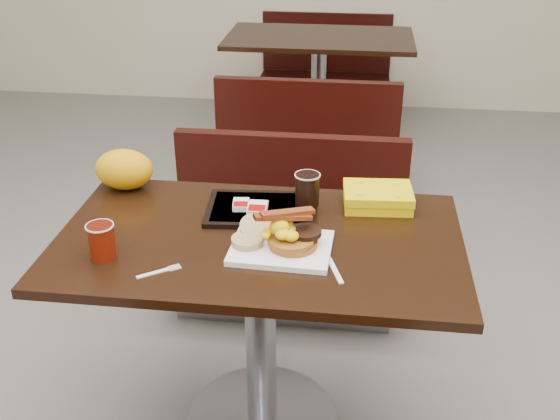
# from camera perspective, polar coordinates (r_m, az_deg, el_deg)

# --- Properties ---
(table_near) EXTENTS (1.20, 0.70, 0.75)m
(table_near) POSITION_cam_1_polar(r_m,az_deg,el_deg) (2.16, -1.67, -10.97)
(table_near) COLOR black
(table_near) RESTS_ON floor
(bench_near_n) EXTENTS (1.00, 0.46, 0.72)m
(bench_near_n) POSITION_cam_1_polar(r_m,az_deg,el_deg) (2.75, 0.49, -2.12)
(bench_near_n) COLOR black
(bench_near_n) RESTS_ON floor
(table_far) EXTENTS (1.20, 0.70, 0.75)m
(table_far) POSITION_cam_1_polar(r_m,az_deg,el_deg) (4.49, 3.32, 10.14)
(table_far) COLOR black
(table_far) RESTS_ON floor
(bench_far_s) EXTENTS (1.00, 0.46, 0.72)m
(bench_far_s) POSITION_cam_1_polar(r_m,az_deg,el_deg) (3.83, 2.56, 6.79)
(bench_far_s) COLOR black
(bench_far_s) RESTS_ON floor
(bench_far_n) EXTENTS (1.00, 0.46, 0.72)m
(bench_far_n) POSITION_cam_1_polar(r_m,az_deg,el_deg) (5.16, 3.88, 12.30)
(bench_far_n) COLOR black
(bench_far_n) RESTS_ON floor
(platter) EXTENTS (0.29, 0.23, 0.02)m
(platter) POSITION_cam_1_polar(r_m,az_deg,el_deg) (1.88, 0.11, -3.30)
(platter) COLOR white
(platter) RESTS_ON table_near
(pancake_stack) EXTENTS (0.16, 0.16, 0.03)m
(pancake_stack) POSITION_cam_1_polar(r_m,az_deg,el_deg) (1.87, 1.15, -2.72)
(pancake_stack) COLOR #995219
(pancake_stack) RESTS_ON platter
(sausage_patty) EXTENTS (0.10, 0.10, 0.01)m
(sausage_patty) POSITION_cam_1_polar(r_m,az_deg,el_deg) (1.87, 2.27, -1.92)
(sausage_patty) COLOR black
(sausage_patty) RESTS_ON pancake_stack
(scrambled_eggs) EXTENTS (0.11, 0.10, 0.05)m
(scrambled_eggs) POSITION_cam_1_polar(r_m,az_deg,el_deg) (1.85, -0.04, -1.58)
(scrambled_eggs) COLOR #FAC105
(scrambled_eggs) RESTS_ON pancake_stack
(bacon_strips) EXTENTS (0.18, 0.13, 0.01)m
(bacon_strips) POSITION_cam_1_polar(r_m,az_deg,el_deg) (1.84, 0.25, -0.51)
(bacon_strips) COLOR #490905
(bacon_strips) RESTS_ON scrambled_eggs
(muffin_bottom) EXTENTS (0.10, 0.10, 0.02)m
(muffin_bottom) POSITION_cam_1_polar(r_m,az_deg,el_deg) (1.88, -2.86, -2.69)
(muffin_bottom) COLOR tan
(muffin_bottom) RESTS_ON platter
(muffin_top) EXTENTS (0.11, 0.11, 0.05)m
(muffin_top) POSITION_cam_1_polar(r_m,az_deg,el_deg) (1.92, -2.11, -1.50)
(muffin_top) COLOR tan
(muffin_top) RESTS_ON platter
(coffee_cup_near) EXTENTS (0.09, 0.09, 0.10)m
(coffee_cup_near) POSITION_cam_1_polar(r_m,az_deg,el_deg) (1.89, -15.19, -2.63)
(coffee_cup_near) COLOR #931605
(coffee_cup_near) RESTS_ON table_near
(fork) EXTENTS (0.11, 0.09, 0.00)m
(fork) POSITION_cam_1_polar(r_m,az_deg,el_deg) (1.81, -10.98, -5.41)
(fork) COLOR white
(fork) RESTS_ON table_near
(knife) EXTENTS (0.06, 0.16, 0.00)m
(knife) POSITION_cam_1_polar(r_m,az_deg,el_deg) (1.81, 4.63, -4.95)
(knife) COLOR white
(knife) RESTS_ON table_near
(condiment_syrup) EXTENTS (0.05, 0.04, 0.01)m
(condiment_syrup) POSITION_cam_1_polar(r_m,az_deg,el_deg) (1.93, -1.53, -2.57)
(condiment_syrup) COLOR #B26607
(condiment_syrup) RESTS_ON table_near
(condiment_ketchup) EXTENTS (0.04, 0.04, 0.01)m
(condiment_ketchup) POSITION_cam_1_polar(r_m,az_deg,el_deg) (2.07, -5.70, -0.53)
(condiment_ketchup) COLOR #8C0504
(condiment_ketchup) RESTS_ON table_near
(tray) EXTENTS (0.36, 0.27, 0.02)m
(tray) POSITION_cam_1_polar(r_m,az_deg,el_deg) (2.09, -1.67, 0.08)
(tray) COLOR black
(tray) RESTS_ON table_near
(hashbrown_sleeve_left) EXTENTS (0.06, 0.07, 0.02)m
(hashbrown_sleeve_left) POSITION_cam_1_polar(r_m,az_deg,el_deg) (2.08, -3.40, 0.47)
(hashbrown_sleeve_left) COLOR silver
(hashbrown_sleeve_left) RESTS_ON tray
(hashbrown_sleeve_right) EXTENTS (0.06, 0.08, 0.02)m
(hashbrown_sleeve_right) POSITION_cam_1_polar(r_m,az_deg,el_deg) (2.05, -1.96, 0.12)
(hashbrown_sleeve_right) COLOR silver
(hashbrown_sleeve_right) RESTS_ON tray
(coffee_cup_far) EXTENTS (0.09, 0.09, 0.10)m
(coffee_cup_far) POSITION_cam_1_polar(r_m,az_deg,el_deg) (2.08, 2.37, 1.78)
(coffee_cup_far) COLOR black
(coffee_cup_far) RESTS_ON tray
(clamshell) EXTENTS (0.23, 0.18, 0.06)m
(clamshell) POSITION_cam_1_polar(r_m,az_deg,el_deg) (2.14, 8.45, 1.09)
(clamshell) COLOR #E8C003
(clamshell) RESTS_ON table_near
(paper_bag) EXTENTS (0.23, 0.19, 0.14)m
(paper_bag) POSITION_cam_1_polar(r_m,az_deg,el_deg) (2.28, -13.35, 3.45)
(paper_bag) COLOR #CE8F06
(paper_bag) RESTS_ON table_near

